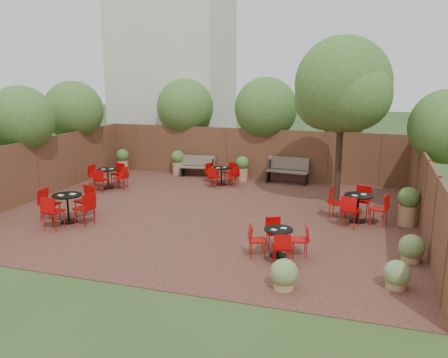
% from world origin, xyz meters
% --- Properties ---
extents(ground, '(80.00, 80.00, 0.00)m').
position_xyz_m(ground, '(0.00, 0.00, 0.00)').
color(ground, '#354F23').
rests_on(ground, ground).
extents(courtyard_paving, '(12.00, 10.00, 0.02)m').
position_xyz_m(courtyard_paving, '(0.00, 0.00, 0.01)').
color(courtyard_paving, '#3A1E17').
rests_on(courtyard_paving, ground).
extents(fence_back, '(12.00, 0.08, 2.00)m').
position_xyz_m(fence_back, '(0.00, 5.00, 1.00)').
color(fence_back, '#54321F').
rests_on(fence_back, ground).
extents(fence_left, '(0.08, 10.00, 2.00)m').
position_xyz_m(fence_left, '(-6.00, 0.00, 1.00)').
color(fence_left, '#54321F').
rests_on(fence_left, ground).
extents(fence_right, '(0.08, 10.00, 2.00)m').
position_xyz_m(fence_right, '(6.00, 0.00, 1.00)').
color(fence_right, '#54321F').
rests_on(fence_right, ground).
extents(neighbour_building, '(5.00, 4.00, 8.00)m').
position_xyz_m(neighbour_building, '(-4.50, 8.00, 4.00)').
color(neighbour_building, beige).
rests_on(neighbour_building, ground).
extents(overhang_foliage, '(15.43, 10.34, 2.49)m').
position_xyz_m(overhang_foliage, '(-1.83, 3.23, 2.67)').
color(overhang_foliage, '#38611F').
rests_on(overhang_foliage, ground).
extents(courtyard_tree, '(2.97, 2.91, 5.24)m').
position_xyz_m(courtyard_tree, '(3.62, 2.07, 3.65)').
color(courtyard_tree, black).
rests_on(courtyard_tree, courtyard_paving).
extents(park_bench_left, '(1.42, 0.62, 0.85)m').
position_xyz_m(park_bench_left, '(-2.07, 4.62, 0.46)').
color(park_bench_left, brown).
rests_on(park_bench_left, courtyard_paving).
extents(park_bench_right, '(1.64, 0.67, 0.99)m').
position_xyz_m(park_bench_right, '(1.61, 4.63, 0.53)').
color(park_bench_right, brown).
rests_on(park_bench_right, courtyard_paving).
extents(bistro_tables, '(10.38, 7.57, 0.93)m').
position_xyz_m(bistro_tables, '(-0.43, 0.11, 0.45)').
color(bistro_tables, black).
rests_on(bistro_tables, courtyard_paving).
extents(planters, '(11.56, 4.60, 1.08)m').
position_xyz_m(planters, '(-0.28, 3.35, 0.57)').
color(planters, '#A07750').
rests_on(planters, courtyard_paving).
extents(low_shrubs, '(3.05, 2.76, 0.62)m').
position_xyz_m(low_shrubs, '(4.62, -3.17, 0.31)').
color(low_shrubs, '#A07750').
rests_on(low_shrubs, courtyard_paving).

